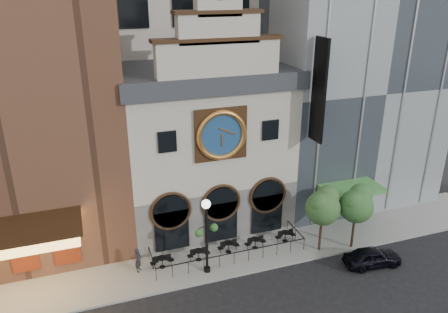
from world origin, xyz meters
TOP-DOWN VIEW (x-y plane):
  - ground at (0.00, 0.00)m, footprint 120.00×120.00m
  - sidewalk at (0.00, 2.50)m, footprint 44.00×5.00m
  - clock_building at (0.00, 7.82)m, footprint 12.60×8.78m
  - theater_building at (-13.00, 9.96)m, footprint 14.00×15.60m
  - retail_building at (12.99, 9.99)m, footprint 14.00×14.40m
  - cafe_railing at (0.00, 2.50)m, footprint 10.60×2.60m
  - bistro_0 at (-4.65, 2.45)m, footprint 1.58×0.68m
  - bistro_1 at (-2.12, 2.45)m, footprint 1.58×0.68m
  - bistro_2 at (0.13, 2.67)m, footprint 1.58×0.68m
  - bistro_3 at (2.09, 2.50)m, footprint 1.58×0.68m
  - bistro_4 at (4.53, 2.60)m, footprint 1.58×0.68m
  - car_right at (8.84, -1.79)m, footprint 4.04×1.98m
  - pedestrian at (-6.19, 2.59)m, footprint 0.64×0.73m
  - lamppost at (-1.95, 1.06)m, footprint 1.64×0.87m
  - tree_left at (6.39, 0.90)m, footprint 2.49×2.39m
  - tree_right at (8.76, 0.43)m, footprint 2.46×2.37m

SIDE VIEW (x-z plane):
  - ground at x=0.00m, z-range 0.00..0.00m
  - sidewalk at x=0.00m, z-range 0.00..0.15m
  - cafe_railing at x=0.00m, z-range 0.15..1.05m
  - bistro_0 at x=-4.65m, z-range 0.16..1.06m
  - bistro_1 at x=-2.12m, z-range 0.16..1.06m
  - bistro_2 at x=0.13m, z-range 0.16..1.06m
  - bistro_3 at x=2.09m, z-range 0.16..1.06m
  - bistro_4 at x=4.53m, z-range 0.16..1.06m
  - car_right at x=8.84m, z-range 0.00..1.33m
  - pedestrian at x=-6.19m, z-range 0.15..1.84m
  - lamppost at x=-1.95m, z-range 0.78..6.05m
  - tree_right at x=8.76m, z-range 1.26..6.00m
  - tree_left at x=6.39m, z-range 1.27..6.05m
  - clock_building at x=0.00m, z-range -2.64..16.01m
  - retail_building at x=12.99m, z-range 0.14..20.14m
  - theater_building at x=-13.00m, z-range 0.10..25.10m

